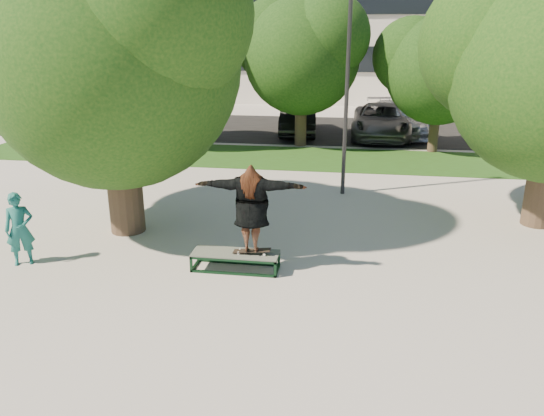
% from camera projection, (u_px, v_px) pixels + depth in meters
% --- Properties ---
extents(ground, '(120.00, 120.00, 0.00)m').
position_uv_depth(ground, '(291.00, 257.00, 11.70)').
color(ground, '#9E9A91').
rests_on(ground, ground).
extents(grass_strip, '(30.00, 4.00, 0.02)m').
position_uv_depth(grass_strip, '(345.00, 160.00, 20.46)').
color(grass_strip, '#224012').
rests_on(grass_strip, ground).
extents(asphalt_strip, '(40.00, 8.00, 0.01)m').
position_uv_depth(asphalt_strip, '(328.00, 130.00, 26.69)').
color(asphalt_strip, black).
rests_on(asphalt_strip, ground).
extents(tree_left, '(6.96, 5.95, 7.12)m').
position_uv_depth(tree_left, '(110.00, 46.00, 11.93)').
color(tree_left, '#38281E').
rests_on(tree_left, ground).
extents(bg_tree_left, '(5.28, 4.51, 5.77)m').
position_uv_depth(bg_tree_left, '(165.00, 56.00, 21.82)').
color(bg_tree_left, '#38281E').
rests_on(bg_tree_left, ground).
extents(bg_tree_mid, '(5.76, 4.92, 6.24)m').
position_uv_depth(bg_tree_mid, '(300.00, 49.00, 21.89)').
color(bg_tree_mid, '#38281E').
rests_on(bg_tree_mid, ground).
extents(bg_tree_right, '(5.04, 4.31, 5.43)m').
position_uv_depth(bg_tree_right, '(438.00, 64.00, 20.80)').
color(bg_tree_right, '#38281E').
rests_on(bg_tree_right, ground).
extents(lamppost, '(0.25, 0.15, 6.11)m').
position_uv_depth(lamppost, '(347.00, 89.00, 15.24)').
color(lamppost, '#2D2D30').
rests_on(lamppost, ground).
extents(grind_box, '(1.80, 0.60, 0.38)m').
position_uv_depth(grind_box, '(236.00, 261.00, 11.03)').
color(grind_box, black).
rests_on(grind_box, ground).
extents(skater_rig, '(2.24, 0.64, 1.89)m').
position_uv_depth(skater_rig, '(251.00, 208.00, 10.61)').
color(skater_rig, white).
rests_on(skater_rig, grind_box).
extents(bystander, '(0.69, 0.61, 1.58)m').
position_uv_depth(bystander, '(20.00, 229.00, 11.12)').
color(bystander, '#19615C').
rests_on(bystander, ground).
extents(car_silver_a, '(1.58, 3.83, 1.30)m').
position_uv_depth(car_silver_a, '(148.00, 116.00, 26.67)').
color(car_silver_a, '#A3A4A8').
rests_on(car_silver_a, asphalt_strip).
extents(car_dark, '(2.04, 4.91, 1.58)m').
position_uv_depth(car_dark, '(298.00, 117.00, 25.44)').
color(car_dark, black).
rests_on(car_dark, asphalt_strip).
extents(car_grey, '(2.72, 5.63, 1.54)m').
position_uv_depth(car_grey, '(381.00, 121.00, 24.48)').
color(car_grey, '#57565B').
rests_on(car_grey, asphalt_strip).
extents(car_silver_b, '(3.11, 5.62, 1.54)m').
position_uv_depth(car_silver_b, '(396.00, 118.00, 25.22)').
color(car_silver_b, silver).
rests_on(car_silver_b, asphalt_strip).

